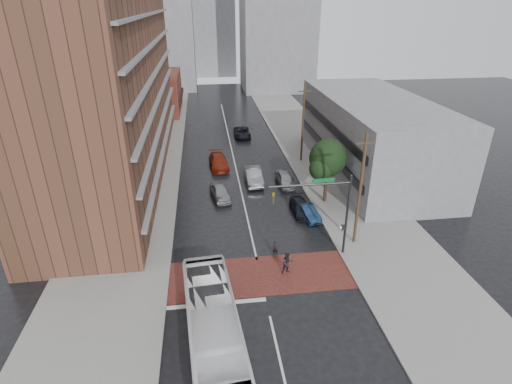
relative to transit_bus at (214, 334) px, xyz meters
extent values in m
plane|color=black|center=(3.78, 6.82, -1.73)|extent=(160.00, 160.00, 0.00)
cube|color=brown|center=(3.78, 7.32, -1.72)|extent=(14.00, 5.00, 0.02)
cube|color=gray|center=(-7.72, 31.82, -1.66)|extent=(9.00, 90.00, 0.15)
cube|color=gray|center=(15.28, 31.82, -1.66)|extent=(9.00, 90.00, 0.15)
cube|color=brown|center=(-10.22, 30.82, 12.27)|extent=(10.00, 44.00, 28.00)
cube|color=brown|center=(-8.22, 60.82, 1.77)|extent=(8.00, 16.00, 7.00)
cube|color=gray|center=(20.28, 26.82, 2.77)|extent=(11.00, 26.00, 9.00)
cube|color=gray|center=(-10.22, 84.82, 14.27)|extent=(18.00, 16.00, 32.00)
cube|color=gray|center=(17.78, 78.82, 16.27)|extent=(16.00, 14.00, 36.00)
cube|color=gray|center=(3.78, 101.82, 10.27)|extent=(12.00, 10.00, 24.00)
cylinder|color=#332319|center=(12.28, 18.82, 0.27)|extent=(0.36, 0.36, 4.00)
sphere|color=black|center=(12.28, 18.82, 3.27)|extent=(3.80, 3.80, 3.80)
sphere|color=black|center=(11.38, 18.02, 2.47)|extent=(2.40, 2.40, 2.40)
sphere|color=black|center=(13.08, 19.62, 2.67)|extent=(2.60, 2.60, 2.60)
cylinder|color=#2D2D33|center=(11.08, 9.32, 1.87)|extent=(0.20, 0.20, 7.20)
cylinder|color=#2D2D33|center=(7.88, 9.32, 4.87)|extent=(6.40, 0.16, 0.16)
imported|color=gold|center=(5.08, 9.32, 3.87)|extent=(0.20, 0.16, 1.00)
cube|color=#0C5926|center=(8.88, 9.32, 5.17)|extent=(1.80, 0.05, 0.30)
cube|color=#2D2D33|center=(10.83, 9.32, 0.87)|extent=(0.30, 0.30, 0.35)
cylinder|color=#473321|center=(12.58, 10.82, 3.27)|extent=(0.26, 0.26, 10.00)
cube|color=#473321|center=(12.58, 10.82, 7.47)|extent=(1.60, 0.12, 0.12)
cylinder|color=#473321|center=(12.58, 30.82, 3.27)|extent=(0.26, 0.26, 10.00)
cube|color=#473321|center=(12.58, 30.82, 7.47)|extent=(1.60, 0.12, 0.12)
imported|color=white|center=(0.00, 0.00, 0.00)|extent=(3.93, 12.62, 3.46)
imported|color=black|center=(5.42, 9.82, -1.01)|extent=(0.59, 0.45, 1.45)
imported|color=black|center=(5.90, 7.35, -0.80)|extent=(1.02, 0.87, 1.85)
imported|color=#929499|center=(1.38, 21.08, -0.99)|extent=(2.45, 4.55, 1.47)
imported|color=#95989C|center=(5.44, 24.71, -0.88)|extent=(1.86, 5.17, 1.70)
imported|color=maroon|center=(1.65, 30.06, -0.95)|extent=(2.62, 5.57, 1.57)
imported|color=black|center=(5.89, 42.23, -1.01)|extent=(2.43, 5.19, 1.44)
imported|color=#152C4B|center=(9.69, 15.73, -1.11)|extent=(1.98, 3.97, 1.25)
imported|color=black|center=(9.23, 16.82, -1.11)|extent=(1.87, 4.35, 1.25)
imported|color=#96999D|center=(8.98, 23.65, -0.98)|extent=(1.91, 4.44, 1.50)
camera|label=1|loc=(0.14, -17.55, 17.54)|focal=28.00mm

